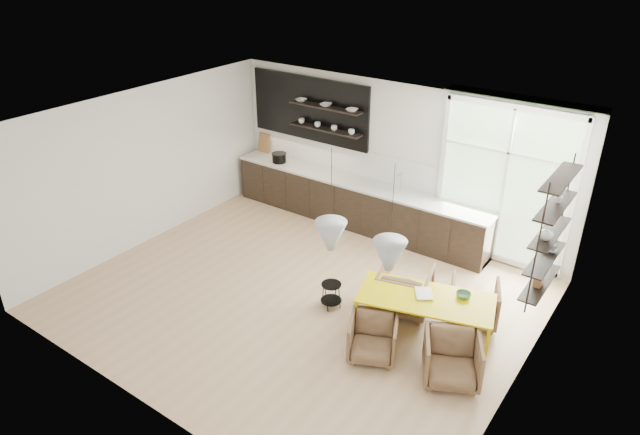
{
  "coord_description": "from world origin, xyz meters",
  "views": [
    {
      "loc": [
        4.73,
        -6.08,
        5.35
      ],
      "look_at": [
        -0.01,
        0.6,
        1.18
      ],
      "focal_mm": 32.0,
      "sensor_mm": 36.0,
      "label": 1
    }
  ],
  "objects_px": {
    "armchair_back_left": "(405,289)",
    "armchair_front_right": "(452,359)",
    "armchair_back_right": "(474,302)",
    "armchair_front_left": "(373,338)",
    "dining_table": "(426,300)",
    "wire_stool": "(331,292)"
  },
  "relations": [
    {
      "from": "armchair_back_left",
      "to": "armchair_front_right",
      "type": "xyz_separation_m",
      "value": [
        1.24,
        -1.04,
        -0.03
      ]
    },
    {
      "from": "armchair_front_left",
      "to": "armchair_front_right",
      "type": "relative_size",
      "value": 0.91
    },
    {
      "from": "dining_table",
      "to": "armchair_back_right",
      "type": "height_order",
      "value": "dining_table"
    },
    {
      "from": "armchair_front_left",
      "to": "armchair_back_right",
      "type": "bearing_deg",
      "value": 37.62
    },
    {
      "from": "armchair_back_right",
      "to": "armchair_front_right",
      "type": "xyz_separation_m",
      "value": [
        0.25,
        -1.39,
        0.01
      ]
    },
    {
      "from": "armchair_back_right",
      "to": "armchair_front_right",
      "type": "relative_size",
      "value": 0.98
    },
    {
      "from": "dining_table",
      "to": "armchair_back_left",
      "type": "height_order",
      "value": "armchair_back_left"
    },
    {
      "from": "dining_table",
      "to": "wire_stool",
      "type": "distance_m",
      "value": 1.57
    },
    {
      "from": "armchair_back_left",
      "to": "armchair_back_right",
      "type": "distance_m",
      "value": 1.05
    },
    {
      "from": "armchair_back_right",
      "to": "armchair_front_right",
      "type": "bearing_deg",
      "value": 78.51
    },
    {
      "from": "dining_table",
      "to": "armchair_back_left",
      "type": "xyz_separation_m",
      "value": [
        -0.56,
        0.46,
        -0.28
      ]
    },
    {
      "from": "armchair_back_right",
      "to": "armchair_front_left",
      "type": "relative_size",
      "value": 1.08
    },
    {
      "from": "wire_stool",
      "to": "armchair_back_left",
      "type": "bearing_deg",
      "value": 32.52
    },
    {
      "from": "armchair_front_left",
      "to": "armchair_front_right",
      "type": "bearing_deg",
      "value": -14.51
    },
    {
      "from": "dining_table",
      "to": "armchair_back_left",
      "type": "bearing_deg",
      "value": 124.62
    },
    {
      "from": "armchair_front_right",
      "to": "wire_stool",
      "type": "xyz_separation_m",
      "value": [
        -2.2,
        0.43,
        -0.06
      ]
    },
    {
      "from": "dining_table",
      "to": "armchair_front_right",
      "type": "relative_size",
      "value": 2.79
    },
    {
      "from": "armchair_back_right",
      "to": "armchair_front_left",
      "type": "xyz_separation_m",
      "value": [
        -0.83,
        -1.58,
        -0.02
      ]
    },
    {
      "from": "armchair_back_left",
      "to": "armchair_back_right",
      "type": "xyz_separation_m",
      "value": [
        0.99,
        0.35,
        -0.04
      ]
    },
    {
      "from": "armchair_front_left",
      "to": "armchair_front_right",
      "type": "xyz_separation_m",
      "value": [
        1.08,
        0.2,
        0.03
      ]
    },
    {
      "from": "dining_table",
      "to": "armchair_front_left",
      "type": "distance_m",
      "value": 0.94
    },
    {
      "from": "dining_table",
      "to": "armchair_back_left",
      "type": "relative_size",
      "value": 2.57
    }
  ]
}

